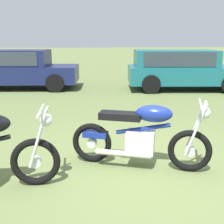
% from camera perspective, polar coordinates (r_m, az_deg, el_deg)
% --- Properties ---
extents(ground_plane, '(120.00, 120.00, 0.00)m').
position_cam_1_polar(ground_plane, '(4.41, 6.85, -10.58)').
color(ground_plane, olive).
extents(motorcycle_blue, '(1.93, 1.03, 1.02)m').
position_cam_1_polar(motorcycle_blue, '(4.26, 5.62, -4.55)').
color(motorcycle_blue, black).
rests_on(motorcycle_blue, ground).
extents(car_navy, '(4.58, 2.31, 1.43)m').
position_cam_1_polar(car_navy, '(11.67, -18.72, 8.38)').
color(car_navy, '#161E4C').
rests_on(car_navy, ground).
extents(car_teal, '(4.32, 2.41, 1.43)m').
position_cam_1_polar(car_teal, '(11.15, 12.98, 8.52)').
color(car_teal, '#19606B').
rests_on(car_teal, ground).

